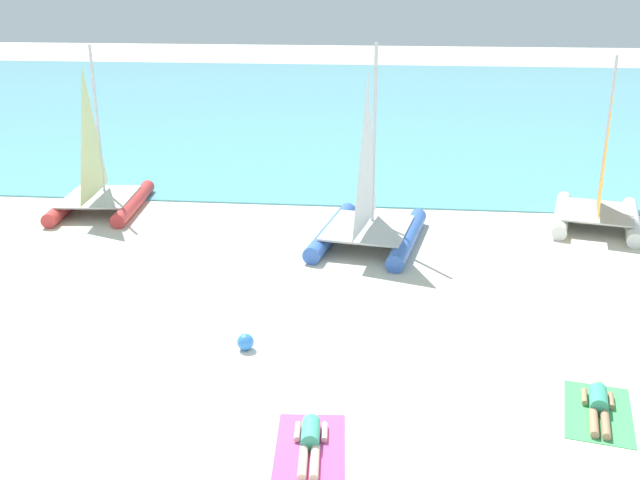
# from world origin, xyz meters

# --- Properties ---
(ground_plane) EXTENTS (120.00, 120.00, 0.00)m
(ground_plane) POSITION_xyz_m (0.00, 10.00, 0.00)
(ground_plane) COLOR beige
(ocean_water) EXTENTS (120.00, 40.00, 0.05)m
(ocean_water) POSITION_xyz_m (0.00, 31.94, 0.03)
(ocean_water) COLOR #5BB2C1
(ocean_water) RESTS_ON ground
(sailboat_red) EXTENTS (2.83, 4.11, 5.10)m
(sailboat_red) POSITION_xyz_m (-7.57, 10.76, 0.76)
(sailboat_red) COLOR #CC3838
(sailboat_red) RESTS_ON ground
(sailboat_blue) EXTENTS (3.29, 4.53, 5.42)m
(sailboat_blue) POSITION_xyz_m (1.01, 8.51, 0.81)
(sailboat_blue) COLOR blue
(sailboat_blue) RESTS_ON ground
(sailboat_white) EXTENTS (3.22, 4.24, 4.94)m
(sailboat_white) POSITION_xyz_m (7.71, 10.82, 0.74)
(sailboat_white) COLOR white
(sailboat_white) RESTS_ON ground
(towel_left) EXTENTS (1.24, 1.98, 0.01)m
(towel_left) POSITION_xyz_m (0.52, -1.06, 0.01)
(towel_left) COLOR #D84C99
(towel_left) RESTS_ON ground
(sunbather_left) EXTENTS (0.57, 1.57, 0.30)m
(sunbather_left) POSITION_xyz_m (0.51, -0.99, 0.13)
(sunbather_left) COLOR #3FB28C
(sunbather_left) RESTS_ON towel_left
(towel_right) EXTENTS (1.45, 2.08, 0.01)m
(towel_right) POSITION_xyz_m (5.30, 0.46, 0.01)
(towel_right) COLOR #4CB266
(towel_right) RESTS_ON ground
(sunbather_right) EXTENTS (0.70, 1.56, 0.30)m
(sunbather_right) POSITION_xyz_m (5.32, 0.53, 0.13)
(sunbather_right) COLOR #3FB28C
(sunbather_right) RESTS_ON towel_right
(beach_ball) EXTENTS (0.34, 0.34, 0.34)m
(beach_ball) POSITION_xyz_m (-1.15, 2.08, 0.17)
(beach_ball) COLOR #337FE5
(beach_ball) RESTS_ON ground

